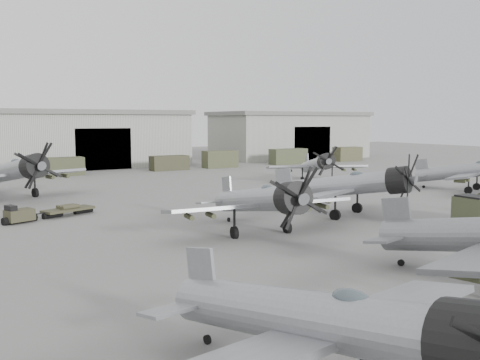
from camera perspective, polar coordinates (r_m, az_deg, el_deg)
The scene contains 15 objects.
ground at distance 31.53m, azimuth 15.91°, elevation -6.94°, with size 220.00×220.00×0.00m, color slate.
hangar_center at distance 85.94m, azimuth -15.66°, elevation 4.31°, with size 29.00×14.80×8.70m.
hangar_right at distance 102.65m, azimuth 5.34°, elevation 4.82°, with size 29.00×14.80×8.70m.
support_truck_3 at distance 72.73m, azimuth -18.86°, elevation 1.35°, with size 6.45×2.20×2.36m, color #3C402A.
support_truck_4 at distance 77.43m, azimuth -7.56°, elevation 1.82°, with size 5.40×2.20×2.08m, color #393825.
support_truck_5 at distance 81.04m, azimuth -2.14°, elevation 2.24°, with size 5.21×2.20×2.56m, color #44472E.
support_truck_6 at distance 87.84m, azimuth 5.17°, elevation 2.52°, with size 6.34×2.20×2.50m, color #41482F.
support_truck_7 at distance 95.93m, azimuth 11.40°, elevation 2.73°, with size 5.12×2.20×2.46m, color #494930.
aircraft_near_0 at distance 13.71m, azimuth 9.67°, elevation -14.93°, with size 12.00×10.80×4.76m.
aircraft_mid_1 at distance 32.91m, azimuth 2.42°, elevation -2.19°, with size 12.30×11.07×4.89m.
aircraft_mid_2 at distance 40.47m, azimuth 11.53°, elevation -0.60°, with size 12.42×11.24×5.06m.
aircraft_mid_3 at distance 58.33m, azimuth 23.76°, elevation 0.94°, with size 11.54×10.45×4.71m.
aircraft_far_0 at distance 52.18m, azimuth -23.10°, elevation 0.83°, with size 14.00×12.61×5.60m.
aircraft_far_1 at distance 61.86m, azimuth 8.29°, elevation 1.67°, with size 11.35×10.29×4.65m.
tug_trailer at distance 41.05m, azimuth -20.66°, elevation -3.32°, with size 6.72×3.49×1.35m.
Camera 1 is at (-22.46, -20.94, 7.13)m, focal length 40.00 mm.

